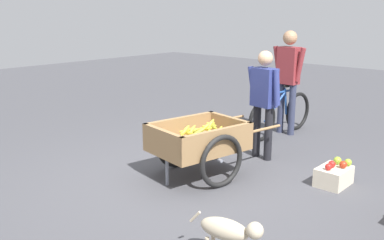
% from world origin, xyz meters
% --- Properties ---
extents(ground_plane, '(24.00, 24.00, 0.00)m').
position_xyz_m(ground_plane, '(0.00, 0.00, 0.00)').
color(ground_plane, '#47474C').
extents(fruit_cart, '(1.76, 1.06, 0.71)m').
position_xyz_m(fruit_cart, '(-0.20, -0.00, 0.44)').
color(fruit_cart, '#937047').
rests_on(fruit_cart, ground).
extents(vendor_person, '(0.26, 0.58, 1.50)m').
position_xyz_m(vendor_person, '(-1.33, 0.19, 0.89)').
color(vendor_person, black).
rests_on(vendor_person, ground).
extents(bicycle, '(1.66, 0.46, 0.85)m').
position_xyz_m(bicycle, '(-2.51, -0.23, 0.35)').
color(bicycle, black).
rests_on(bicycle, ground).
extents(cyclist_person, '(0.23, 0.61, 1.71)m').
position_xyz_m(cyclist_person, '(-2.66, -0.21, 1.04)').
color(cyclist_person, '#333851').
rests_on(cyclist_person, ground).
extents(dog, '(0.26, 0.66, 0.40)m').
position_xyz_m(dog, '(1.06, 1.44, 0.27)').
color(dog, beige).
rests_on(dog, ground).
extents(mixed_fruit_crate, '(0.44, 0.32, 0.31)m').
position_xyz_m(mixed_fruit_crate, '(-1.07, 1.38, 0.13)').
color(mixed_fruit_crate, beige).
rests_on(mixed_fruit_crate, ground).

